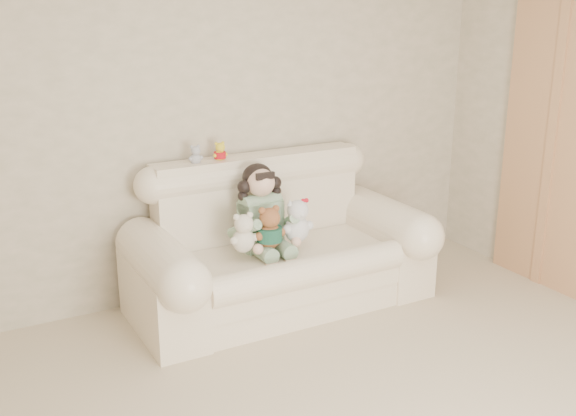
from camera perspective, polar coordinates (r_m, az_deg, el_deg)
The scene contains 9 objects.
wall_back at distance 4.93m, azimuth -6.24°, elevation 7.50°, with size 4.50×4.50×0.00m, color beige.
sofa at distance 4.80m, azimuth -0.57°, elevation -2.37°, with size 2.10×0.95×1.03m, color beige, non-canonical shape.
door_panel at distance 5.41m, azimuth 21.15°, elevation 4.60°, with size 0.06×0.90×2.10m, color #B37B4D.
seated_child at distance 4.75m, azimuth -2.29°, elevation 0.11°, with size 0.37×0.45×0.62m, color #286A2C, non-canonical shape.
brown_teddy at distance 4.58m, azimuth -1.57°, elevation -1.29°, with size 0.22×0.17×0.35m, color brown, non-canonical shape.
white_cat at distance 4.69m, azimuth 0.75°, elevation -0.69°, with size 0.23×0.18×0.37m, color white, non-canonical shape.
cream_teddy at distance 4.52m, azimuth -3.72°, elevation -1.75°, with size 0.20×0.16×0.32m, color white, non-canonical shape.
yellow_mini_bear at distance 4.83m, azimuth -5.68°, elevation 4.81°, with size 0.11×0.08×0.17m, color yellow, non-canonical shape.
grey_mini_plush at distance 4.76m, azimuth -7.69°, elevation 4.53°, with size 0.11×0.08×0.16m, color silver, non-canonical shape.
Camera 1 is at (-1.86, -1.99, 2.13)m, focal length 42.90 mm.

